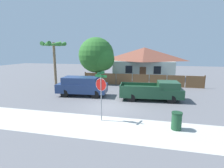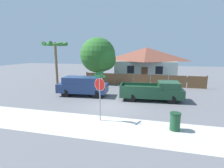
# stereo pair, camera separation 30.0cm
# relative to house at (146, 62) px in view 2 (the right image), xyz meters

# --- Properties ---
(ground_plane) EXTENTS (80.00, 80.00, 0.00)m
(ground_plane) POSITION_rel_house_xyz_m (-1.75, -15.54, -2.48)
(ground_plane) COLOR slate
(sidewalk_strip) EXTENTS (36.00, 3.20, 0.01)m
(sidewalk_strip) POSITION_rel_house_xyz_m (-1.75, -19.14, -2.48)
(sidewalk_strip) COLOR beige
(sidewalk_strip) RESTS_ON ground
(wooden_fence) EXTENTS (14.66, 0.12, 1.52)m
(wooden_fence) POSITION_rel_house_xyz_m (-0.05, -6.58, -1.77)
(wooden_fence) COLOR brown
(wooden_fence) RESTS_ON ground
(house) EXTENTS (9.63, 6.32, 4.79)m
(house) POSITION_rel_house_xyz_m (0.00, 0.00, 0.00)
(house) COLOR #B2C1B7
(house) RESTS_ON ground
(oak_tree) EXTENTS (4.99, 4.75, 6.07)m
(oak_tree) POSITION_rel_house_xyz_m (-5.91, -5.51, 1.10)
(oak_tree) COLOR brown
(oak_tree) RESTS_ON ground
(palm_tree) EXTENTS (2.61, 2.81, 5.28)m
(palm_tree) POSITION_rel_house_xyz_m (-9.32, -10.57, 2.04)
(palm_tree) COLOR brown
(palm_tree) RESTS_ON ground
(red_suv) EXTENTS (4.87, 2.26, 1.83)m
(red_suv) POSITION_rel_house_xyz_m (-5.22, -12.82, -1.49)
(red_suv) COLOR navy
(red_suv) RESTS_ON ground
(orange_pickup) EXTENTS (5.48, 2.41, 1.68)m
(orange_pickup) POSITION_rel_house_xyz_m (1.46, -12.80, -1.66)
(orange_pickup) COLOR #1E472D
(orange_pickup) RESTS_ON ground
(stop_sign) EXTENTS (0.80, 0.72, 3.06)m
(stop_sign) POSITION_rel_house_xyz_m (-1.67, -18.25, -0.42)
(stop_sign) COLOR gray
(stop_sign) RESTS_ON ground
(trash_bin) EXTENTS (0.58, 0.58, 0.99)m
(trash_bin) POSITION_rel_house_xyz_m (2.73, -18.55, -1.98)
(trash_bin) COLOR #1E4C2D
(trash_bin) RESTS_ON ground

